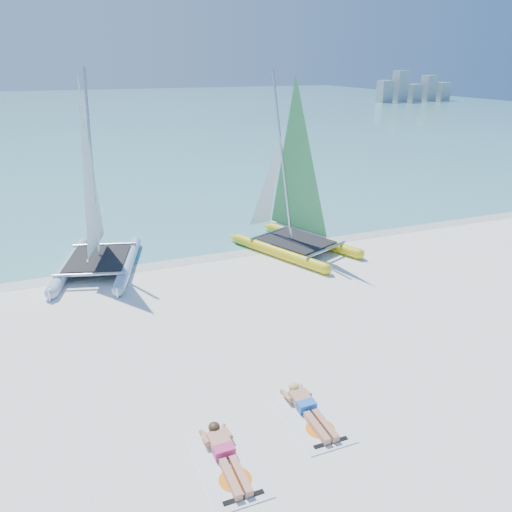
{
  "coord_description": "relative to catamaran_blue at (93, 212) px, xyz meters",
  "views": [
    {
      "loc": [
        -4.33,
        -10.78,
        6.57
      ],
      "look_at": [
        0.49,
        1.2,
        1.49
      ],
      "focal_mm": 35.0,
      "sensor_mm": 36.0,
      "label": 1
    }
  ],
  "objects": [
    {
      "name": "catamaran_blue",
      "position": [
        0.0,
        0.0,
        0.0
      ],
      "size": [
        3.55,
        5.28,
        6.59
      ],
      "rotation": [
        0.0,
        0.0,
        -0.28
      ],
      "color": "#AFCCE6",
      "rests_on": "ground"
    },
    {
      "name": "sunbather_b",
      "position": [
        3.1,
        -9.24,
        -1.85
      ],
      "size": [
        0.37,
        1.73,
        0.26
      ],
      "color": "tan",
      "rests_on": "towel_b"
    },
    {
      "name": "towel_b",
      "position": [
        3.1,
        -9.43,
        -1.96
      ],
      "size": [
        1.0,
        1.85,
        0.02
      ],
      "primitive_type": "cube",
      "color": "white",
      "rests_on": "ground"
    },
    {
      "name": "distant_skyline",
      "position": [
        57.14,
        56.37,
        -0.03
      ],
      "size": [
        14.0,
        2.0,
        5.0
      ],
      "color": "#9196A0",
      "rests_on": "ground"
    },
    {
      "name": "ground",
      "position": [
        3.44,
        -5.63,
        -1.97
      ],
      "size": [
        140.0,
        140.0,
        0.0
      ],
      "primitive_type": "plane",
      "color": "white",
      "rests_on": "ground"
    },
    {
      "name": "sea",
      "position": [
        3.44,
        57.37,
        -1.96
      ],
      "size": [
        140.0,
        115.0,
        0.01
      ],
      "primitive_type": "cube",
      "color": "#6FBAB6",
      "rests_on": "ground"
    },
    {
      "name": "catamaran_yellow",
      "position": [
        6.72,
        -0.53,
        0.08
      ],
      "size": [
        3.97,
        5.28,
        6.5
      ],
      "rotation": [
        0.0,
        0.0,
        0.41
      ],
      "color": "yellow",
      "rests_on": "ground"
    },
    {
      "name": "wet_sand_strip",
      "position": [
        3.44,
        -0.13,
        -1.96
      ],
      "size": [
        140.0,
        1.4,
        0.01
      ],
      "primitive_type": "cube",
      "color": "beige",
      "rests_on": "ground"
    },
    {
      "name": "sunbather_a",
      "position": [
        1.17,
        -9.8,
        -1.85
      ],
      "size": [
        0.37,
        1.73,
        0.26
      ],
      "color": "tan",
      "rests_on": "towel_a"
    },
    {
      "name": "towel_a",
      "position": [
        1.17,
        -10.0,
        -1.96
      ],
      "size": [
        1.0,
        1.85,
        0.02
      ],
      "primitive_type": "cube",
      "color": "white",
      "rests_on": "ground"
    }
  ]
}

